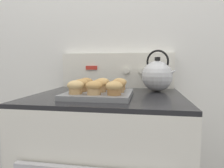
{
  "coord_description": "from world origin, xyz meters",
  "views": [
    {
      "loc": [
        0.18,
        -0.64,
        1.06
      ],
      "look_at": [
        0.02,
        0.31,
        0.96
      ],
      "focal_mm": 32.0,
      "sensor_mm": 36.0,
      "label": 1
    }
  ],
  "objects_px": {
    "muffin_r2_c0": "(86,83)",
    "muffin_r2_c1": "(102,83)",
    "muffin_r0_c0": "(76,87)",
    "muffin_r0_c1": "(94,87)",
    "muffin_pan": "(99,94)",
    "muffin_r1_c1": "(100,85)",
    "muffin_r0_c2": "(114,88)",
    "tea_kettle": "(157,75)",
    "muffin_r1_c0": "(81,85)",
    "muffin_r2_c2": "(120,84)",
    "muffin_r1_c2": "(118,85)"
  },
  "relations": [
    {
      "from": "muffin_r1_c2",
      "to": "muffin_r2_c1",
      "type": "distance_m",
      "value": 0.12
    },
    {
      "from": "muffin_r0_c0",
      "to": "muffin_r1_c0",
      "type": "relative_size",
      "value": 1.0
    },
    {
      "from": "muffin_r2_c2",
      "to": "muffin_r1_c2",
      "type": "bearing_deg",
      "value": -87.81
    },
    {
      "from": "muffin_r1_c0",
      "to": "tea_kettle",
      "type": "xyz_separation_m",
      "value": [
        0.36,
        0.23,
        0.03
      ]
    },
    {
      "from": "muffin_r0_c0",
      "to": "muffin_pan",
      "type": "bearing_deg",
      "value": 44.58
    },
    {
      "from": "muffin_r2_c0",
      "to": "muffin_r2_c1",
      "type": "distance_m",
      "value": 0.09
    },
    {
      "from": "muffin_r2_c1",
      "to": "muffin_r1_c0",
      "type": "bearing_deg",
      "value": -133.75
    },
    {
      "from": "muffin_r2_c2",
      "to": "muffin_pan",
      "type": "bearing_deg",
      "value": -134.07
    },
    {
      "from": "muffin_r1_c0",
      "to": "muffin_r2_c2",
      "type": "distance_m",
      "value": 0.19
    },
    {
      "from": "muffin_pan",
      "to": "muffin_r2_c0",
      "type": "relative_size",
      "value": 4.2
    },
    {
      "from": "muffin_r0_c0",
      "to": "muffin_r1_c2",
      "type": "xyz_separation_m",
      "value": [
        0.17,
        0.08,
        0.0
      ]
    },
    {
      "from": "muffin_r2_c0",
      "to": "muffin_r2_c1",
      "type": "relative_size",
      "value": 1.0
    },
    {
      "from": "muffin_r1_c1",
      "to": "muffin_r2_c2",
      "type": "height_order",
      "value": "same"
    },
    {
      "from": "muffin_r0_c2",
      "to": "muffin_r1_c0",
      "type": "relative_size",
      "value": 1.0
    },
    {
      "from": "muffin_r1_c1",
      "to": "muffin_r0_c0",
      "type": "bearing_deg",
      "value": -136.41
    },
    {
      "from": "muffin_r1_c0",
      "to": "muffin_r2_c1",
      "type": "distance_m",
      "value": 0.12
    },
    {
      "from": "muffin_r1_c0",
      "to": "muffin_r1_c1",
      "type": "xyz_separation_m",
      "value": [
        0.09,
        0.0,
        0.0
      ]
    },
    {
      "from": "muffin_r0_c2",
      "to": "muffin_r2_c2",
      "type": "height_order",
      "value": "same"
    },
    {
      "from": "muffin_r2_c1",
      "to": "muffin_r2_c2",
      "type": "distance_m",
      "value": 0.09
    },
    {
      "from": "muffin_r0_c1",
      "to": "muffin_r2_c1",
      "type": "height_order",
      "value": "same"
    },
    {
      "from": "muffin_r0_c2",
      "to": "tea_kettle",
      "type": "height_order",
      "value": "tea_kettle"
    },
    {
      "from": "muffin_r1_c2",
      "to": "muffin_r2_c1",
      "type": "bearing_deg",
      "value": 137.44
    },
    {
      "from": "muffin_pan",
      "to": "muffin_r1_c0",
      "type": "relative_size",
      "value": 4.2
    },
    {
      "from": "muffin_r1_c1",
      "to": "muffin_r2_c0",
      "type": "xyz_separation_m",
      "value": [
        -0.09,
        0.09,
        0.0
      ]
    },
    {
      "from": "muffin_pan",
      "to": "muffin_r0_c2",
      "type": "height_order",
      "value": "muffin_r0_c2"
    },
    {
      "from": "muffin_r0_c2",
      "to": "muffin_r2_c1",
      "type": "distance_m",
      "value": 0.19
    },
    {
      "from": "muffin_r0_c1",
      "to": "muffin_r1_c2",
      "type": "xyz_separation_m",
      "value": [
        0.09,
        0.09,
        0.0
      ]
    },
    {
      "from": "muffin_r1_c0",
      "to": "tea_kettle",
      "type": "bearing_deg",
      "value": 32.32
    },
    {
      "from": "muffin_r1_c1",
      "to": "muffin_r2_c1",
      "type": "xyz_separation_m",
      "value": [
        -0.01,
        0.08,
        0.0
      ]
    },
    {
      "from": "muffin_r0_c1",
      "to": "muffin_r1_c1",
      "type": "relative_size",
      "value": 1.0
    },
    {
      "from": "muffin_r0_c2",
      "to": "muffin_r2_c2",
      "type": "distance_m",
      "value": 0.17
    },
    {
      "from": "tea_kettle",
      "to": "muffin_r0_c2",
      "type": "bearing_deg",
      "value": -121.48
    },
    {
      "from": "muffin_pan",
      "to": "muffin_r0_c1",
      "type": "bearing_deg",
      "value": -91.29
    },
    {
      "from": "muffin_r1_c0",
      "to": "muffin_r2_c0",
      "type": "relative_size",
      "value": 1.0
    },
    {
      "from": "muffin_r2_c1",
      "to": "tea_kettle",
      "type": "bearing_deg",
      "value": 26.93
    },
    {
      "from": "muffin_r0_c0",
      "to": "muffin_r2_c2",
      "type": "xyz_separation_m",
      "value": [
        0.17,
        0.17,
        0.0
      ]
    },
    {
      "from": "muffin_r0_c1",
      "to": "muffin_r1_c2",
      "type": "height_order",
      "value": "same"
    },
    {
      "from": "muffin_r0_c1",
      "to": "muffin_r1_c0",
      "type": "height_order",
      "value": "same"
    },
    {
      "from": "muffin_r1_c2",
      "to": "tea_kettle",
      "type": "relative_size",
      "value": 0.31
    },
    {
      "from": "muffin_r0_c0",
      "to": "muffin_r0_c2",
      "type": "xyz_separation_m",
      "value": [
        0.17,
        -0.0,
        0.0
      ]
    },
    {
      "from": "muffin_r1_c1",
      "to": "muffin_r0_c2",
      "type": "bearing_deg",
      "value": -46.97
    },
    {
      "from": "muffin_r0_c0",
      "to": "muffin_r0_c1",
      "type": "xyz_separation_m",
      "value": [
        0.08,
        -0.0,
        0.0
      ]
    },
    {
      "from": "muffin_pan",
      "to": "muffin_r1_c0",
      "type": "height_order",
      "value": "muffin_r1_c0"
    },
    {
      "from": "muffin_r1_c1",
      "to": "tea_kettle",
      "type": "height_order",
      "value": "tea_kettle"
    },
    {
      "from": "muffin_r2_c2",
      "to": "muffin_r0_c2",
      "type": "bearing_deg",
      "value": -90.18
    },
    {
      "from": "muffin_r0_c1",
      "to": "tea_kettle",
      "type": "height_order",
      "value": "tea_kettle"
    },
    {
      "from": "muffin_pan",
      "to": "muffin_r1_c1",
      "type": "height_order",
      "value": "muffin_r1_c1"
    },
    {
      "from": "muffin_r1_c0",
      "to": "muffin_r1_c2",
      "type": "relative_size",
      "value": 1.0
    },
    {
      "from": "muffin_r2_c1",
      "to": "muffin_r2_c2",
      "type": "bearing_deg",
      "value": 1.47
    },
    {
      "from": "muffin_r0_c2",
      "to": "muffin_r1_c1",
      "type": "xyz_separation_m",
      "value": [
        -0.08,
        0.09,
        0.0
      ]
    }
  ]
}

